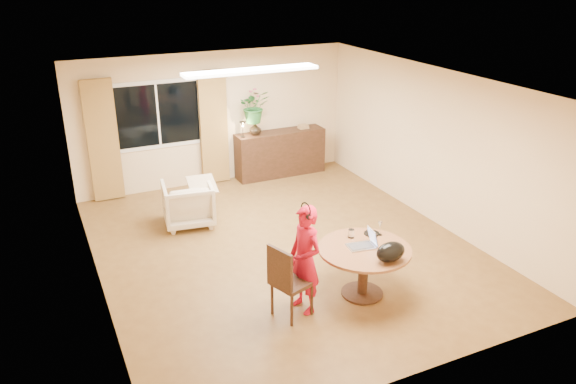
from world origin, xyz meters
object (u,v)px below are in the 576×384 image
object	(u,v)px
dining_table	(364,258)
sideboard	(280,153)
child	(305,260)
armchair	(188,204)
dining_chair	(292,280)

from	to	relation	value
dining_table	sideboard	world-z (taller)	sideboard
dining_table	child	size ratio (longest dim) A/B	0.86
child	armchair	world-z (taller)	child
child	armchair	distance (m)	3.18
dining_table	armchair	distance (m)	3.47
armchair	dining_chair	bearing A→B (deg)	106.10
armchair	sideboard	bearing A→B (deg)	-139.44
dining_chair	child	world-z (taller)	child
child	sideboard	distance (m)	4.96
dining_table	dining_chair	world-z (taller)	dining_chair
child	dining_table	bearing A→B (deg)	76.70
sideboard	child	bearing A→B (deg)	-110.86
dining_chair	dining_table	bearing A→B (deg)	-17.93
armchair	child	bearing A→B (deg)	109.82
dining_chair	child	xyz separation A→B (m)	(0.20, 0.04, 0.21)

